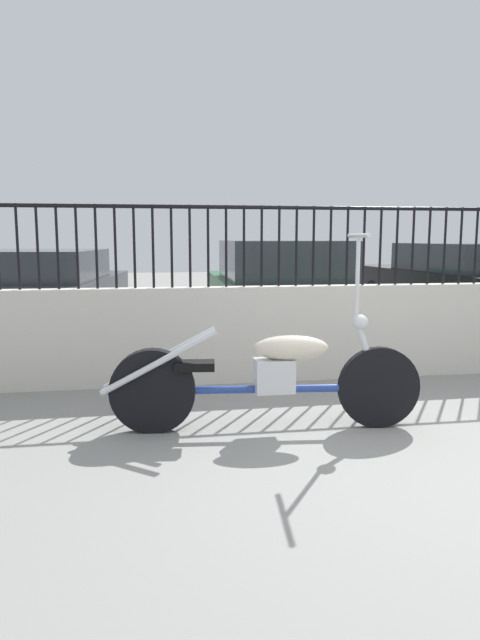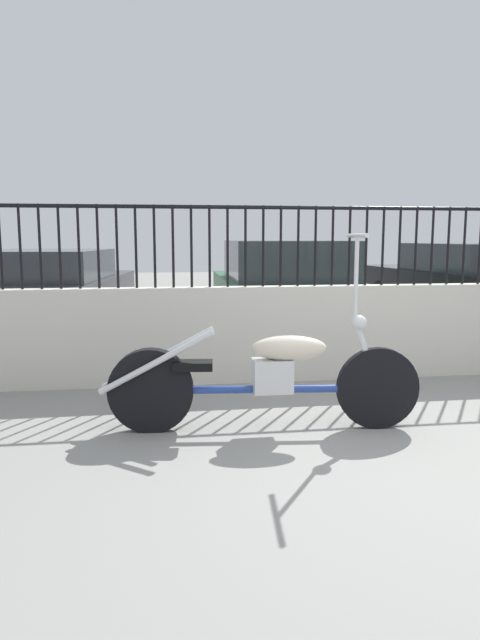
{
  "view_description": "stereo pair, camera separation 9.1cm",
  "coord_description": "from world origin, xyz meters",
  "px_view_note": "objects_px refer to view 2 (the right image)",
  "views": [
    {
      "loc": [
        -1.74,
        -2.94,
        1.37
      ],
      "look_at": [
        -0.99,
        1.66,
        0.7
      ],
      "focal_mm": 32.0,
      "sensor_mm": 36.0,
      "label": 1
    },
    {
      "loc": [
        -1.65,
        -2.96,
        1.37
      ],
      "look_at": [
        -0.99,
        1.66,
        0.7
      ],
      "focal_mm": 32.0,
      "sensor_mm": 36.0,
      "label": 2
    }
  ],
  "objects_px": {
    "car_black": "(470,284)",
    "car_dark_grey": "(48,292)",
    "car_green": "(285,289)",
    "motorcycle_blue": "(252,376)"
  },
  "relations": [
    {
      "from": "motorcycle_blue",
      "to": "car_black",
      "type": "bearing_deg",
      "value": 51.82
    },
    {
      "from": "motorcycle_blue",
      "to": "car_dark_grey",
      "type": "height_order",
      "value": "motorcycle_blue"
    },
    {
      "from": "motorcycle_blue",
      "to": "car_black",
      "type": "xyz_separation_m",
      "value": [
        4.11,
        4.27,
        0.27
      ]
    },
    {
      "from": "car_green",
      "to": "car_black",
      "type": "xyz_separation_m",
      "value": [
        3.02,
        0.44,
        -0.01
      ]
    },
    {
      "from": "car_dark_grey",
      "to": "motorcycle_blue",
      "type": "bearing_deg",
      "value": -146.83
    },
    {
      "from": "car_dark_grey",
      "to": "car_green",
      "type": "xyz_separation_m",
      "value": [
        3.28,
        -0.5,
        0.04
      ]
    },
    {
      "from": "motorcycle_blue",
      "to": "car_black",
      "type": "height_order",
      "value": "motorcycle_blue"
    },
    {
      "from": "car_black",
      "to": "car_dark_grey",
      "type": "bearing_deg",
      "value": 86.12
    },
    {
      "from": "car_dark_grey",
      "to": "car_black",
      "type": "height_order",
      "value": "car_black"
    },
    {
      "from": "car_green",
      "to": "car_black",
      "type": "height_order",
      "value": "car_green"
    }
  ]
}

